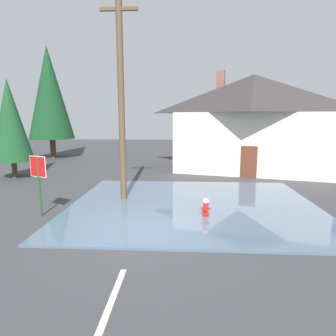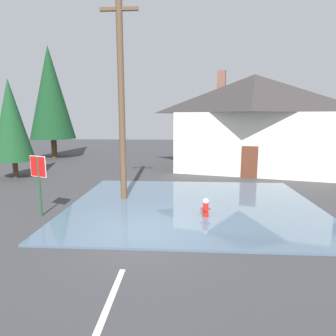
{
  "view_description": "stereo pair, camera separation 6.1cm",
  "coord_description": "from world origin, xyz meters",
  "px_view_note": "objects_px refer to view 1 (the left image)",
  "views": [
    {
      "loc": [
        1.33,
        -9.05,
        3.76
      ],
      "look_at": [
        0.66,
        2.56,
        1.71
      ],
      "focal_mm": 30.98,
      "sensor_mm": 36.0,
      "label": 1
    },
    {
      "loc": [
        1.39,
        -9.05,
        3.76
      ],
      "look_at": [
        0.66,
        2.56,
        1.71
      ],
      "focal_mm": 30.98,
      "sensor_mm": 36.0,
      "label": 2
    }
  ],
  "objects_px": {
    "fire_hydrant": "(206,208)",
    "pine_tree_mid_left": "(10,120)",
    "stop_sign_near": "(38,173)",
    "pine_tree_tall_left": "(49,93)",
    "house": "(252,121)",
    "utility_pole": "(121,99)"
  },
  "relations": [
    {
      "from": "stop_sign_near",
      "to": "pine_tree_tall_left",
      "type": "xyz_separation_m",
      "value": [
        -6.78,
        15.89,
        4.23
      ]
    },
    {
      "from": "stop_sign_near",
      "to": "house",
      "type": "xyz_separation_m",
      "value": [
        10.29,
        10.93,
        1.81
      ]
    },
    {
      "from": "house",
      "to": "pine_tree_mid_left",
      "type": "xyz_separation_m",
      "value": [
        -15.43,
        -4.06,
        0.08
      ]
    },
    {
      "from": "stop_sign_near",
      "to": "pine_tree_mid_left",
      "type": "relative_size",
      "value": 0.39
    },
    {
      "from": "utility_pole",
      "to": "house",
      "type": "xyz_separation_m",
      "value": [
        7.57,
        8.57,
        -1.07
      ]
    },
    {
      "from": "utility_pole",
      "to": "house",
      "type": "bearing_deg",
      "value": 48.53
    },
    {
      "from": "fire_hydrant",
      "to": "pine_tree_mid_left",
      "type": "distance_m",
      "value": 13.66
    },
    {
      "from": "utility_pole",
      "to": "house",
      "type": "relative_size",
      "value": 0.72
    },
    {
      "from": "utility_pole",
      "to": "pine_tree_mid_left",
      "type": "height_order",
      "value": "utility_pole"
    },
    {
      "from": "stop_sign_near",
      "to": "pine_tree_tall_left",
      "type": "distance_m",
      "value": 17.79
    },
    {
      "from": "fire_hydrant",
      "to": "house",
      "type": "relative_size",
      "value": 0.06
    },
    {
      "from": "pine_tree_mid_left",
      "to": "house",
      "type": "bearing_deg",
      "value": 14.74
    },
    {
      "from": "pine_tree_mid_left",
      "to": "utility_pole",
      "type": "bearing_deg",
      "value": -29.87
    },
    {
      "from": "stop_sign_near",
      "to": "utility_pole",
      "type": "xyz_separation_m",
      "value": [
        2.71,
        2.36,
        2.88
      ]
    },
    {
      "from": "stop_sign_near",
      "to": "pine_tree_mid_left",
      "type": "xyz_separation_m",
      "value": [
        -5.14,
        6.88,
        1.89
      ]
    },
    {
      "from": "stop_sign_near",
      "to": "pine_tree_mid_left",
      "type": "distance_m",
      "value": 8.79
    },
    {
      "from": "stop_sign_near",
      "to": "utility_pole",
      "type": "bearing_deg",
      "value": 41.09
    },
    {
      "from": "house",
      "to": "pine_tree_tall_left",
      "type": "relative_size",
      "value": 1.2
    },
    {
      "from": "stop_sign_near",
      "to": "house",
      "type": "distance_m",
      "value": 15.12
    },
    {
      "from": "utility_pole",
      "to": "pine_tree_tall_left",
      "type": "bearing_deg",
      "value": 125.06
    },
    {
      "from": "fire_hydrant",
      "to": "utility_pole",
      "type": "distance_m",
      "value": 5.94
    },
    {
      "from": "fire_hydrant",
      "to": "stop_sign_near",
      "type": "bearing_deg",
      "value": -178.71
    }
  ]
}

